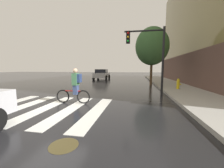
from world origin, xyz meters
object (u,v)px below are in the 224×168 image
(fire_hydrant, at_px, (178,84))
(street_tree_near, at_px, (152,46))
(manhole_cover, at_px, (64,145))
(cyclist, at_px, (75,86))
(traffic_light_near, at_px, (149,50))
(sedan_mid, at_px, (102,74))

(fire_hydrant, height_order, street_tree_near, street_tree_near)
(fire_hydrant, bearing_deg, manhole_cover, -119.79)
(cyclist, relative_size, street_tree_near, 0.30)
(traffic_light_near, distance_m, street_tree_near, 5.30)
(sedan_mid, relative_size, traffic_light_near, 1.12)
(traffic_light_near, bearing_deg, manhole_cover, -110.62)
(sedan_mid, bearing_deg, manhole_cover, -78.04)
(fire_hydrant, relative_size, street_tree_near, 0.14)
(sedan_mid, relative_size, fire_hydrant, 6.03)
(cyclist, height_order, fire_hydrant, cyclist)
(sedan_mid, distance_m, fire_hydrant, 13.06)
(sedan_mid, bearing_deg, cyclist, -80.33)
(cyclist, xyz_separation_m, traffic_light_near, (3.66, 2.81, 2.02))
(traffic_light_near, xyz_separation_m, street_tree_near, (0.71, 5.15, 1.00))
(street_tree_near, bearing_deg, fire_hydrant, -61.73)
(sedan_mid, distance_m, traffic_light_near, 13.56)
(sedan_mid, distance_m, street_tree_near, 10.11)
(fire_hydrant, xyz_separation_m, street_tree_near, (-1.67, 3.11, 3.33))
(manhole_cover, xyz_separation_m, street_tree_near, (3.04, 11.34, 3.86))
(cyclist, relative_size, traffic_light_near, 0.41)
(cyclist, xyz_separation_m, fire_hydrant, (6.04, 4.85, -0.31))
(cyclist, distance_m, fire_hydrant, 7.75)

